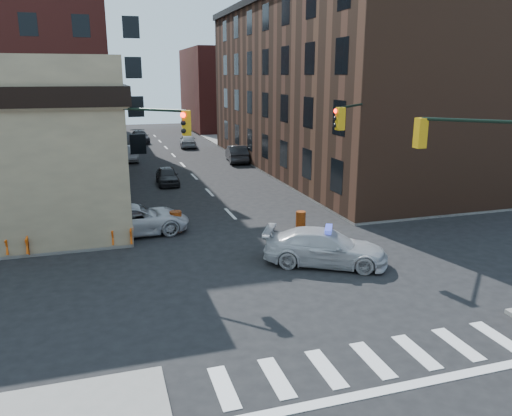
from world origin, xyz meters
TOP-DOWN VIEW (x-y plane):
  - ground at (0.00, 0.00)m, footprint 140.00×140.00m
  - sidewalk_ne at (23.00, 32.75)m, footprint 34.00×54.50m
  - commercial_row_ne at (13.00, 22.50)m, footprint 14.00×34.00m
  - filler_nw at (-16.00, 62.00)m, footprint 20.00×18.00m
  - filler_ne at (14.00, 58.00)m, footprint 16.00×16.00m
  - signal_pole_nw at (-5.85, 5.34)m, footprint 3.58×3.67m
  - signal_pole_ne at (5.84, 5.35)m, footprint 3.67×3.58m
  - tree_ne_near at (7.50, 26.00)m, footprint 3.00×3.00m
  - tree_ne_far at (7.50, 34.00)m, footprint 3.00×3.00m
  - police_car at (1.95, 0.70)m, footprint 5.80×4.48m
  - pickup at (-5.75, 7.68)m, footprint 5.81×2.98m
  - parked_car_wnear at (-2.50, 19.66)m, footprint 1.65×3.93m
  - parked_car_wfar at (-4.52, 31.71)m, footprint 1.68×4.44m
  - parked_car_wdeep at (-2.50, 45.28)m, footprint 2.20×5.14m
  - parked_car_enear at (5.26, 27.95)m, footprint 2.36×5.12m
  - parked_car_efar at (2.50, 39.48)m, footprint 2.34×4.66m
  - pedestrian_a at (-10.09, 6.00)m, footprint 0.71×0.51m
  - pedestrian_b at (-11.55, 6.00)m, footprint 1.12×1.07m
  - barrel_road at (2.94, 6.00)m, footprint 0.60×0.60m
  - barrel_bank at (-3.65, 7.43)m, footprint 0.65×0.65m
  - barricade_nw_a at (-6.50, 5.70)m, footprint 1.21×0.73m
  - barricade_nw_b at (-11.11, 5.70)m, footprint 1.24×0.76m

SIDE VIEW (x-z plane):
  - ground at x=0.00m, z-range 0.00..0.00m
  - sidewalk_ne at x=23.00m, z-range 0.00..0.15m
  - barrel_road at x=2.94m, z-range 0.00..0.95m
  - barrel_bank at x=-3.65m, z-range 0.00..1.12m
  - barricade_nw_a at x=-6.50m, z-range 0.15..1.01m
  - barricade_nw_b at x=-11.11m, z-range 0.15..1.02m
  - parked_car_wnear at x=-2.50m, z-range 0.00..1.33m
  - parked_car_wfar at x=-4.52m, z-range 0.00..1.45m
  - parked_car_wdeep at x=-2.50m, z-range 0.00..1.48m
  - parked_car_efar at x=2.50m, z-range 0.00..1.52m
  - police_car at x=1.95m, z-range 0.00..1.57m
  - pickup at x=-5.75m, z-range 0.00..1.57m
  - parked_car_enear at x=5.26m, z-range 0.00..1.63m
  - pedestrian_b at x=-11.55m, z-range 0.15..1.97m
  - pedestrian_a at x=-10.09m, z-range 0.15..1.98m
  - tree_ne_near at x=7.50m, z-range 1.06..5.91m
  - tree_ne_far at x=7.50m, z-range 1.06..5.91m
  - signal_pole_nw at x=-5.85m, z-range 0.34..8.34m
  - signal_pole_ne at x=5.84m, z-range 0.34..8.34m
  - filler_ne at x=14.00m, z-range 0.00..12.00m
  - commercial_row_ne at x=13.00m, z-range 0.00..14.00m
  - filler_nw at x=-16.00m, z-range 0.00..16.00m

